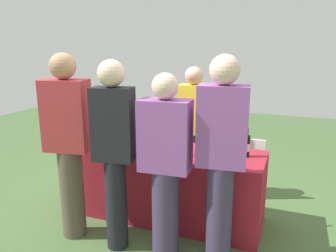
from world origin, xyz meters
name	(u,v)px	position (x,y,z in m)	size (l,w,h in m)	color
ground_plane	(168,216)	(0.00, 0.00, 0.00)	(12.00, 12.00, 0.00)	#476638
tasting_table	(168,184)	(0.00, 0.00, 0.38)	(1.96, 0.67, 0.76)	maroon
wine_bottle_0	(109,131)	(-0.75, 0.09, 0.87)	(0.07, 0.07, 0.31)	black
wine_bottle_1	(124,130)	(-0.58, 0.13, 0.88)	(0.07, 0.07, 0.32)	black
wine_bottle_2	(168,135)	(-0.05, 0.14, 0.87)	(0.08, 0.08, 0.30)	black
wine_bottle_3	(246,146)	(0.78, 0.07, 0.87)	(0.06, 0.06, 0.30)	black
wine_glass_0	(107,138)	(-0.65, -0.12, 0.85)	(0.07, 0.07, 0.13)	silver
wine_glass_1	(137,139)	(-0.30, -0.10, 0.86)	(0.06, 0.06, 0.14)	silver
wine_glass_2	(143,142)	(-0.22, -0.14, 0.85)	(0.06, 0.06, 0.13)	silver
wine_glass_3	(160,143)	(-0.04, -0.10, 0.85)	(0.06, 0.06, 0.13)	silver
wine_glass_4	(189,146)	(0.26, -0.09, 0.85)	(0.07, 0.07, 0.13)	silver
wine_glass_5	(199,145)	(0.34, -0.05, 0.86)	(0.07, 0.07, 0.14)	silver
server_pouring	(193,126)	(0.07, 0.64, 0.87)	(0.35, 0.21, 1.57)	#3F3351
guest_0	(68,141)	(-0.73, -0.65, 0.95)	(0.44, 0.30, 1.75)	brown
guest_1	(114,148)	(-0.23, -0.67, 0.95)	(0.38, 0.25, 1.70)	black
guest_2	(165,162)	(0.22, -0.62, 0.86)	(0.44, 0.26, 1.60)	#3F3351
guest_3	(221,154)	(0.67, -0.54, 0.96)	(0.42, 0.26, 1.75)	#3F3351
menu_board	(241,167)	(0.65, 0.80, 0.37)	(0.52, 0.03, 0.74)	white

